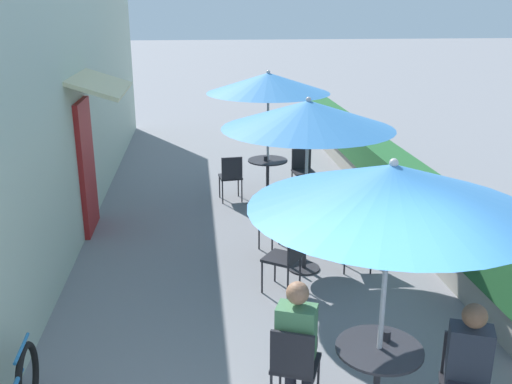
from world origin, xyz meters
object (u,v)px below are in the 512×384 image
object	(u,v)px
cafe_chair_near_left	(294,362)
cafe_chair_near_right	(465,378)
cafe_chair_mid_right	(356,232)
patio_umbrella_far	(268,83)
coffee_cup_near	(387,336)
patio_umbrella_mid	(308,115)
seated_patron_near_right	(468,369)
patio_table_near	(378,369)
coffee_cup_far	(266,158)
cafe_chair_mid_back	(272,219)
cafe_chair_far_left	(231,175)
patio_umbrella_near	(392,187)
patio_table_far	(268,171)
coffee_cup_mid	(302,212)
cafe_chair_mid_left	(287,254)
seated_patron_near_left	(297,338)
cafe_chair_far_right	(303,168)
patio_table_mid	(305,234)

from	to	relation	value
cafe_chair_near_left	cafe_chair_near_right	size ratio (longest dim) A/B	1.00
cafe_chair_mid_right	patio_umbrella_far	bearing A→B (deg)	-70.35
coffee_cup_near	cafe_chair_mid_right	distance (m)	3.03
patio_umbrella_mid	seated_patron_near_right	bearing A→B (deg)	-78.11
patio_table_near	coffee_cup_far	distance (m)	6.12
cafe_chair_mid_back	cafe_chair_far_left	xyz separation A→B (m)	(-0.44, 2.37, 0.00)
patio_umbrella_near	cafe_chair_near_right	bearing A→B (deg)	-15.23
seated_patron_near_right	patio_table_far	bearing A→B (deg)	-61.43
cafe_chair_near_right	coffee_cup_mid	distance (m)	3.49
cafe_chair_near_left	cafe_chair_mid_right	size ratio (longest dim) A/B	1.00
patio_umbrella_far	patio_umbrella_mid	bearing A→B (deg)	-87.92
cafe_chair_mid_left	seated_patron_near_right	bearing A→B (deg)	-124.18
cafe_chair_mid_left	cafe_chair_far_left	size ratio (longest dim) A/B	1.00
cafe_chair_near_right	cafe_chair_mid_right	xyz separation A→B (m)	(-0.03, 3.26, 0.00)
cafe_chair_far_left	coffee_cup_far	bearing A→B (deg)	1.12
patio_table_far	coffee_cup_far	xyz separation A→B (m)	(-0.05, -0.07, 0.26)
seated_patron_near_right	coffee_cup_near	bearing A→B (deg)	-14.30
coffee_cup_near	patio_table_far	xyz separation A→B (m)	(-0.26, 6.08, -0.26)
seated_patron_near_left	cafe_chair_far_left	distance (m)	5.75
cafe_chair_far_left	cafe_chair_mid_right	bearing A→B (deg)	-69.03
cafe_chair_near_right	seated_patron_near_right	distance (m)	0.20
patio_umbrella_mid	coffee_cup_far	xyz separation A→B (m)	(-0.16, 3.06, -1.38)
seated_patron_near_left	cafe_chair_mid_back	world-z (taller)	seated_patron_near_left
coffee_cup_near	coffee_cup_mid	world-z (taller)	same
patio_umbrella_far	coffee_cup_mid	bearing A→B (deg)	-88.09
coffee_cup_near	cafe_chair_far_right	bearing A→B (deg)	86.02
patio_umbrella_mid	cafe_chair_far_left	world-z (taller)	patio_umbrella_mid
patio_table_near	cafe_chair_mid_left	distance (m)	2.46
patio_umbrella_mid	cafe_chair_far_left	bearing A→B (deg)	105.25
patio_umbrella_far	cafe_chair_far_right	world-z (taller)	patio_umbrella_far
coffee_cup_near	cafe_chair_near_left	bearing A→B (deg)	174.03
patio_umbrella_near	cafe_chair_mid_right	xyz separation A→B (m)	(0.66, 3.07, -1.64)
seated_patron_near_right	seated_patron_near_left	bearing A→B (deg)	-2.85
coffee_cup_near	patio_umbrella_far	distance (m)	6.24
cafe_chair_near_right	patio_umbrella_mid	distance (m)	3.71
patio_table_near	cafe_chair_near_left	size ratio (longest dim) A/B	0.85
cafe_chair_near_right	coffee_cup_near	distance (m)	0.71
cafe_chair_mid_back	coffee_cup_far	size ratio (longest dim) A/B	9.67
cafe_chair_mid_right	coffee_cup_far	world-z (taller)	cafe_chair_mid_right
seated_patron_near_right	patio_umbrella_far	bearing A→B (deg)	-61.43
coffee_cup_mid	cafe_chair_mid_left	bearing A→B (deg)	-112.74
cafe_chair_mid_right	seated_patron_near_right	bearing A→B (deg)	94.59
cafe_chair_mid_right	patio_table_mid	bearing A→B (deg)	6.14
patio_table_mid	cafe_chair_far_left	size ratio (longest dim) A/B	0.85
patio_table_far	coffee_cup_far	size ratio (longest dim) A/B	8.23
seated_patron_near_left	seated_patron_near_right	bearing A→B (deg)	-2.85
seated_patron_near_right	patio_umbrella_mid	distance (m)	3.72
cafe_chair_mid_back	patio_table_far	bearing A→B (deg)	148.90
seated_patron_near_right	patio_table_mid	size ratio (longest dim) A/B	1.69
patio_table_near	cafe_chair_near_right	world-z (taller)	cafe_chair_near_right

